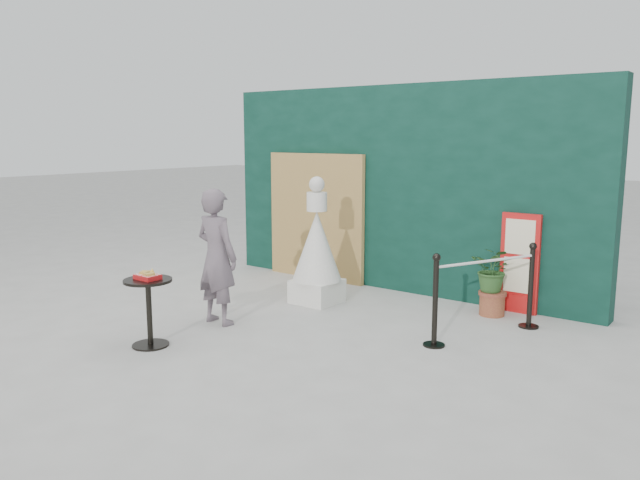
{
  "coord_description": "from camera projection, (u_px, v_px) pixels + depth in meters",
  "views": [
    {
      "loc": [
        4.59,
        -4.87,
        2.28
      ],
      "look_at": [
        0.0,
        1.2,
        1.0
      ],
      "focal_mm": 35.0,
      "sensor_mm": 36.0,
      "label": 1
    }
  ],
  "objects": [
    {
      "name": "ground",
      "position": [
        255.0,
        343.0,
        6.94
      ],
      "size": [
        60.0,
        60.0,
        0.0
      ],
      "primitive_type": "plane",
      "color": "#ADAAA5",
      "rests_on": "ground"
    },
    {
      "name": "back_wall",
      "position": [
        400.0,
        189.0,
        9.17
      ],
      "size": [
        6.0,
        0.3,
        3.0
      ],
      "primitive_type": "cube",
      "color": "black",
      "rests_on": "ground"
    },
    {
      "name": "bamboo_fence",
      "position": [
        316.0,
        217.0,
        9.92
      ],
      "size": [
        1.8,
        0.08,
        2.0
      ],
      "primitive_type": "cube",
      "color": "tan",
      "rests_on": "ground"
    },
    {
      "name": "woman",
      "position": [
        217.0,
        257.0,
        7.54
      ],
      "size": [
        0.61,
        0.41,
        1.66
      ],
      "primitive_type": "imported",
      "rotation": [
        0.0,
        0.0,
        3.12
      ],
      "color": "#66575F",
      "rests_on": "ground"
    },
    {
      "name": "menu_board",
      "position": [
        519.0,
        263.0,
        8.03
      ],
      "size": [
        0.5,
        0.07,
        1.3
      ],
      "color": "red",
      "rests_on": "ground"
    },
    {
      "name": "statue",
      "position": [
        317.0,
        252.0,
        8.51
      ],
      "size": [
        0.68,
        0.68,
        1.74
      ],
      "color": "white",
      "rests_on": "ground"
    },
    {
      "name": "cafe_table",
      "position": [
        149.0,
        302.0,
        6.76
      ],
      "size": [
        0.52,
        0.52,
        0.75
      ],
      "color": "black",
      "rests_on": "ground"
    },
    {
      "name": "food_basket",
      "position": [
        148.0,
        276.0,
        6.71
      ],
      "size": [
        0.26,
        0.19,
        0.11
      ],
      "color": "red",
      "rests_on": "cafe_table"
    },
    {
      "name": "planter",
      "position": [
        493.0,
        276.0,
        7.92
      ],
      "size": [
        0.52,
        0.45,
        0.89
      ],
      "color": "#925A30",
      "rests_on": "ground"
    },
    {
      "name": "stanchion_barrier",
      "position": [
        485.0,
        294.0,
        7.09
      ],
      "size": [
        0.84,
        1.54,
        1.03
      ],
      "color": "black",
      "rests_on": "ground"
    }
  ]
}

